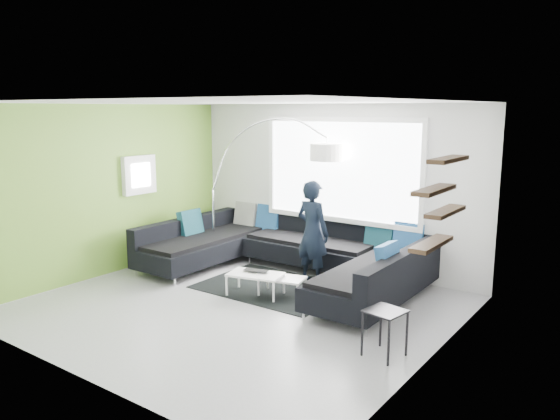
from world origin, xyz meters
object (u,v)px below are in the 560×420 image
object	(u,v)px
sectional_sofa	(283,255)
coffee_table	(269,284)
arc_lamp	(213,190)
laptop	(255,272)
side_table	(384,333)
person	(313,232)

from	to	relation	value
sectional_sofa	coffee_table	bearing A→B (deg)	-70.37
sectional_sofa	coffee_table	xyz separation A→B (m)	(0.26, -0.72, -0.24)
arc_lamp	laptop	size ratio (longest dim) A/B	6.06
coffee_table	laptop	size ratio (longest dim) A/B	2.39
coffee_table	side_table	world-z (taller)	side_table
side_table	person	distance (m)	2.73
sectional_sofa	arc_lamp	bearing A→B (deg)	171.26
side_table	coffee_table	bearing A→B (deg)	159.33
side_table	laptop	xyz separation A→B (m)	(-2.44, 0.75, 0.08)
coffee_table	side_table	xyz separation A→B (m)	(2.25, -0.85, 0.10)
coffee_table	person	world-z (taller)	person
arc_lamp	laptop	distance (m)	2.29
sectional_sofa	laptop	size ratio (longest dim) A/B	10.22
sectional_sofa	arc_lamp	size ratio (longest dim) A/B	1.69
coffee_table	person	xyz separation A→B (m)	(0.20, 0.87, 0.65)
person	laptop	size ratio (longest dim) A/B	3.86
sectional_sofa	person	bearing A→B (deg)	17.88
coffee_table	arc_lamp	distance (m)	2.48
person	laptop	distance (m)	1.14
side_table	person	bearing A→B (deg)	139.98
arc_lamp	person	world-z (taller)	arc_lamp
coffee_table	side_table	distance (m)	2.40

